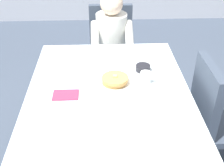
{
  "coord_description": "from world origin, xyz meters",
  "views": [
    {
      "loc": [
        -0.05,
        -1.61,
        1.86
      ],
      "look_at": [
        0.02,
        0.03,
        0.79
      ],
      "focal_mm": 46.92,
      "sensor_mm": 36.0,
      "label": 1
    }
  ],
  "objects_px": {
    "chair_right_side": "(216,114)",
    "cup_coffee": "(146,78)",
    "plate_breakfast": "(115,84)",
    "fork_left_of_plate": "(88,87)",
    "knife_right_of_plate": "(142,86)",
    "bowl_butter": "(143,68)",
    "dining_table_main": "(109,103)",
    "chair_diner": "(111,45)",
    "diner_person": "(112,39)",
    "spoon_near_edge": "(111,112)",
    "breakfast_stack": "(115,80)"
  },
  "relations": [
    {
      "from": "knife_right_of_plate",
      "to": "spoon_near_edge",
      "type": "distance_m",
      "value": 0.36
    },
    {
      "from": "fork_left_of_plate",
      "to": "spoon_near_edge",
      "type": "relative_size",
      "value": 1.2
    },
    {
      "from": "bowl_butter",
      "to": "cup_coffee",
      "type": "bearing_deg",
      "value": -91.16
    },
    {
      "from": "diner_person",
      "to": "bowl_butter",
      "type": "relative_size",
      "value": 10.18
    },
    {
      "from": "chair_diner",
      "to": "plate_breakfast",
      "type": "relative_size",
      "value": 3.32
    },
    {
      "from": "plate_breakfast",
      "to": "fork_left_of_plate",
      "type": "relative_size",
      "value": 1.56
    },
    {
      "from": "chair_diner",
      "to": "spoon_near_edge",
      "type": "relative_size",
      "value": 6.2
    },
    {
      "from": "dining_table_main",
      "to": "chair_right_side",
      "type": "distance_m",
      "value": 0.78
    },
    {
      "from": "chair_diner",
      "to": "diner_person",
      "type": "height_order",
      "value": "diner_person"
    },
    {
      "from": "cup_coffee",
      "to": "fork_left_of_plate",
      "type": "height_order",
      "value": "cup_coffee"
    },
    {
      "from": "dining_table_main",
      "to": "chair_right_side",
      "type": "bearing_deg",
      "value": 0.0
    },
    {
      "from": "diner_person",
      "to": "fork_left_of_plate",
      "type": "distance_m",
      "value": 0.97
    },
    {
      "from": "chair_right_side",
      "to": "plate_breakfast",
      "type": "xyz_separation_m",
      "value": [
        -0.72,
        0.09,
        0.22
      ]
    },
    {
      "from": "dining_table_main",
      "to": "bowl_butter",
      "type": "xyz_separation_m",
      "value": [
        0.27,
        0.28,
        0.11
      ]
    },
    {
      "from": "fork_left_of_plate",
      "to": "knife_right_of_plate",
      "type": "height_order",
      "value": "same"
    },
    {
      "from": "bowl_butter",
      "to": "fork_left_of_plate",
      "type": "xyz_separation_m",
      "value": [
        -0.41,
        -0.21,
        -0.02
      ]
    },
    {
      "from": "chair_right_side",
      "to": "breakfast_stack",
      "type": "height_order",
      "value": "chair_right_side"
    },
    {
      "from": "cup_coffee",
      "to": "spoon_near_edge",
      "type": "xyz_separation_m",
      "value": [
        -0.26,
        -0.32,
        -0.04
      ]
    },
    {
      "from": "dining_table_main",
      "to": "spoon_near_edge",
      "type": "distance_m",
      "value": 0.23
    },
    {
      "from": "dining_table_main",
      "to": "chair_diner",
      "type": "distance_m",
      "value": 1.18
    },
    {
      "from": "diner_person",
      "to": "plate_breakfast",
      "type": "bearing_deg",
      "value": 89.05
    },
    {
      "from": "bowl_butter",
      "to": "fork_left_of_plate",
      "type": "distance_m",
      "value": 0.46
    },
    {
      "from": "chair_diner",
      "to": "plate_breakfast",
      "type": "height_order",
      "value": "chair_diner"
    },
    {
      "from": "diner_person",
      "to": "chair_right_side",
      "type": "bearing_deg",
      "value": 124.97
    },
    {
      "from": "diner_person",
      "to": "plate_breakfast",
      "type": "xyz_separation_m",
      "value": [
        -0.02,
        -0.92,
        0.08
      ]
    },
    {
      "from": "dining_table_main",
      "to": "spoon_near_edge",
      "type": "height_order",
      "value": "spoon_near_edge"
    },
    {
      "from": "cup_coffee",
      "to": "spoon_near_edge",
      "type": "distance_m",
      "value": 0.41
    },
    {
      "from": "chair_diner",
      "to": "plate_breakfast",
      "type": "xyz_separation_m",
      "value": [
        -0.02,
        -1.08,
        0.22
      ]
    },
    {
      "from": "diner_person",
      "to": "breakfast_stack",
      "type": "relative_size",
      "value": 5.99
    },
    {
      "from": "dining_table_main",
      "to": "fork_left_of_plate",
      "type": "bearing_deg",
      "value": 153.92
    },
    {
      "from": "plate_breakfast",
      "to": "fork_left_of_plate",
      "type": "height_order",
      "value": "plate_breakfast"
    },
    {
      "from": "chair_diner",
      "to": "cup_coffee",
      "type": "height_order",
      "value": "chair_diner"
    },
    {
      "from": "diner_person",
      "to": "knife_right_of_plate",
      "type": "bearing_deg",
      "value": 100.49
    },
    {
      "from": "diner_person",
      "to": "knife_right_of_plate",
      "type": "xyz_separation_m",
      "value": [
        0.17,
        -0.94,
        0.07
      ]
    },
    {
      "from": "plate_breakfast",
      "to": "bowl_butter",
      "type": "height_order",
      "value": "bowl_butter"
    },
    {
      "from": "breakfast_stack",
      "to": "knife_right_of_plate",
      "type": "bearing_deg",
      "value": -6.43
    },
    {
      "from": "knife_right_of_plate",
      "to": "bowl_butter",
      "type": "bearing_deg",
      "value": -5.0
    },
    {
      "from": "diner_person",
      "to": "chair_diner",
      "type": "bearing_deg",
      "value": -90.0
    },
    {
      "from": "dining_table_main",
      "to": "cup_coffee",
      "type": "distance_m",
      "value": 0.31
    },
    {
      "from": "spoon_near_edge",
      "to": "diner_person",
      "type": "bearing_deg",
      "value": 74.3
    },
    {
      "from": "plate_breakfast",
      "to": "fork_left_of_plate",
      "type": "distance_m",
      "value": 0.19
    },
    {
      "from": "bowl_butter",
      "to": "fork_left_of_plate",
      "type": "height_order",
      "value": "bowl_butter"
    },
    {
      "from": "chair_right_side",
      "to": "cup_coffee",
      "type": "xyz_separation_m",
      "value": [
        -0.51,
        0.11,
        0.25
      ]
    },
    {
      "from": "plate_breakfast",
      "to": "chair_diner",
      "type": "bearing_deg",
      "value": 89.19
    },
    {
      "from": "diner_person",
      "to": "breakfast_stack",
      "type": "xyz_separation_m",
      "value": [
        -0.02,
        -0.92,
        0.11
      ]
    },
    {
      "from": "diner_person",
      "to": "cup_coffee",
      "type": "bearing_deg",
      "value": 102.62
    },
    {
      "from": "cup_coffee",
      "to": "dining_table_main",
      "type": "bearing_deg",
      "value": -157.27
    },
    {
      "from": "bowl_butter",
      "to": "knife_right_of_plate",
      "type": "relative_size",
      "value": 0.55
    },
    {
      "from": "chair_right_side",
      "to": "bowl_butter",
      "type": "distance_m",
      "value": 0.62
    },
    {
      "from": "chair_diner",
      "to": "spoon_near_edge",
      "type": "distance_m",
      "value": 1.4
    }
  ]
}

